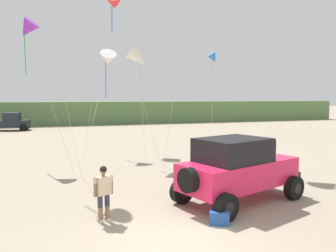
{
  "coord_description": "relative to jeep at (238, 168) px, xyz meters",
  "views": [
    {
      "loc": [
        -2.6,
        -7.69,
        3.64
      ],
      "look_at": [
        0.83,
        3.01,
        2.66
      ],
      "focal_mm": 35.01,
      "sensor_mm": 36.0,
      "label": 1
    }
  ],
  "objects": [
    {
      "name": "ground_plane",
      "position": [
        -3.14,
        -2.24,
        -1.2
      ],
      "size": [
        220.0,
        220.0,
        0.0
      ],
      "primitive_type": "plane",
      "color": "gray"
    },
    {
      "name": "dune_ridge",
      "position": [
        -8.45,
        37.72,
        0.33
      ],
      "size": [
        90.0,
        7.78,
        3.06
      ],
      "primitive_type": "cube",
      "color": "#567A47",
      "rests_on": "ground_plane"
    },
    {
      "name": "jeep",
      "position": [
        0.0,
        0.0,
        0.0
      ],
      "size": [
        5.01,
        3.64,
        2.26
      ],
      "color": "#EA2151",
      "rests_on": "ground_plane"
    },
    {
      "name": "person_watching",
      "position": [
        -4.68,
        -0.47,
        -0.26
      ],
      "size": [
        0.6,
        0.4,
        1.67
      ],
      "color": "#8C664C",
      "rests_on": "ground_plane"
    },
    {
      "name": "cooler_box",
      "position": [
        -1.54,
        -1.66,
        -1.01
      ],
      "size": [
        0.66,
        0.55,
        0.38
      ],
      "primitive_type": "cube",
      "rotation": [
        0.0,
        0.0,
        -0.4
      ],
      "color": "#23519E",
      "rests_on": "ground_plane"
    },
    {
      "name": "distant_pickup",
      "position": [
        -11.58,
        29.67,
        -0.26
      ],
      "size": [
        4.73,
        2.69,
        1.98
      ],
      "color": "#1E232D",
      "rests_on": "ground_plane"
    },
    {
      "name": "kite_orange_streamer",
      "position": [
        -7.42,
        8.99,
        6.0
      ],
      "size": [
        2.82,
        4.48,
        7.9
      ],
      "color": "purple",
      "rests_on": "ground_plane"
    },
    {
      "name": "kite_purple_stunt",
      "position": [
        6.12,
        14.88,
        5.66
      ],
      "size": [
        3.16,
        5.59,
        7.42
      ],
      "color": "blue",
      "rests_on": "ground_plane"
    },
    {
      "name": "kite_pink_ribbon",
      "position": [
        -3.02,
        10.8,
        4.82
      ],
      "size": [
        2.84,
        6.78,
        6.73
      ],
      "color": "white",
      "rests_on": "ground_plane"
    },
    {
      "name": "kite_black_sled",
      "position": [
        -2.76,
        9.57,
        7.95
      ],
      "size": [
        3.1,
        2.39,
        9.93
      ],
      "color": "red",
      "rests_on": "ground_plane"
    },
    {
      "name": "kite_yellow_diamond",
      "position": [
        -0.89,
        11.46,
        5.02
      ],
      "size": [
        2.0,
        4.25,
        7.08
      ],
      "color": "white",
      "rests_on": "ground_plane"
    }
  ]
}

